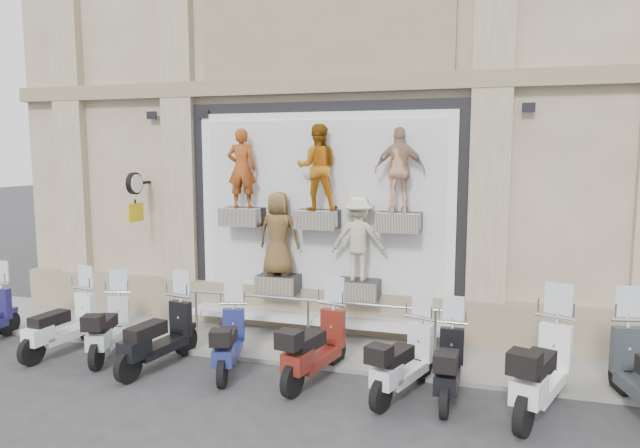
% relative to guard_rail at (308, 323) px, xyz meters
% --- Properties ---
extents(ground, '(90.00, 90.00, 0.00)m').
position_rel_guard_rail_xyz_m(ground, '(0.00, -2.00, -0.47)').
color(ground, '#303032').
rests_on(ground, ground).
extents(sidewalk, '(16.00, 2.20, 0.08)m').
position_rel_guard_rail_xyz_m(sidewalk, '(0.00, 0.10, -0.43)').
color(sidewalk, gray).
rests_on(sidewalk, ground).
extents(building, '(14.00, 8.60, 12.00)m').
position_rel_guard_rail_xyz_m(building, '(0.00, 5.00, 5.54)').
color(building, '#C7B091').
rests_on(building, ground).
extents(shop_vitrine, '(5.60, 0.83, 4.30)m').
position_rel_guard_rail_xyz_m(shop_vitrine, '(0.06, 0.76, 1.89)').
color(shop_vitrine, black).
rests_on(shop_vitrine, ground).
extents(guard_rail, '(5.06, 0.10, 0.93)m').
position_rel_guard_rail_xyz_m(guard_rail, '(0.00, 0.00, 0.00)').
color(guard_rail, '#9EA0A5').
rests_on(guard_rail, ground).
extents(clock_sign_bracket, '(0.10, 0.80, 1.02)m').
position_rel_guard_rail_xyz_m(clock_sign_bracket, '(-3.90, 0.47, 2.34)').
color(clock_sign_bracket, black).
rests_on(clock_sign_bracket, ground).
extents(scooter_b, '(0.72, 1.88, 1.49)m').
position_rel_guard_rail_xyz_m(scooter_b, '(-4.14, -1.53, 0.28)').
color(scooter_b, white).
rests_on(scooter_b, ground).
extents(scooter_c, '(1.04, 1.85, 1.45)m').
position_rel_guard_rail_xyz_m(scooter_c, '(-3.22, -1.44, 0.26)').
color(scooter_c, '#ADB7BC').
rests_on(scooter_c, ground).
extents(scooter_d, '(0.86, 1.97, 1.55)m').
position_rel_guard_rail_xyz_m(scooter_d, '(-2.09, -1.67, 0.31)').
color(scooter_d, black).
rests_on(scooter_d, ground).
extents(scooter_e, '(0.98, 1.81, 1.41)m').
position_rel_guard_rail_xyz_m(scooter_e, '(-0.89, -1.48, 0.24)').
color(scooter_e, navy).
rests_on(scooter_e, ground).
extents(scooter_f, '(0.95, 1.99, 1.56)m').
position_rel_guard_rail_xyz_m(scooter_f, '(0.59, -1.43, 0.31)').
color(scooter_f, '#611810').
rests_on(scooter_f, ground).
extents(scooter_g, '(1.09, 1.89, 1.48)m').
position_rel_guard_rail_xyz_m(scooter_g, '(1.99, -1.58, 0.27)').
color(scooter_g, silver).
rests_on(scooter_g, ground).
extents(scooter_h, '(0.52, 1.73, 1.41)m').
position_rel_guard_rail_xyz_m(scooter_h, '(2.64, -1.51, 0.24)').
color(scooter_h, black).
rests_on(scooter_h, ground).
extents(scooter_i, '(1.29, 2.19, 1.71)m').
position_rel_guard_rail_xyz_m(scooter_i, '(3.90, -1.62, 0.39)').
color(scooter_i, white).
rests_on(scooter_i, ground).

